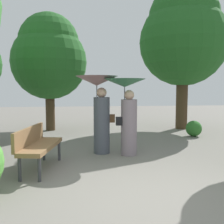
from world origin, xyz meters
TOP-DOWN VIEW (x-y plane):
  - ground_plane at (0.00, 0.00)m, footprint 40.00×40.00m
  - person_left at (-0.37, 2.62)m, footprint 1.02×1.02m
  - person_right at (0.26, 2.37)m, footprint 0.98×0.98m
  - park_bench at (-1.67, 1.45)m, footprint 0.74×1.56m
  - tree_near_right at (3.14, 6.20)m, footprint 3.36×3.36m
  - tree_far_back at (-1.96, 6.43)m, footprint 2.79×2.79m
  - bush_path_right at (2.90, 4.51)m, footprint 0.52×0.52m

SIDE VIEW (x-z plane):
  - ground_plane at x=0.00m, z-range 0.00..0.00m
  - bush_path_right at x=2.90m, z-range 0.00..0.52m
  - park_bench at x=-1.67m, z-range 0.10..0.93m
  - person_right at x=0.26m, z-range 0.28..2.09m
  - person_left at x=-0.37m, z-range 0.32..2.20m
  - tree_far_back at x=-1.96m, z-range 0.61..4.98m
  - tree_near_right at x=3.14m, z-range 0.84..6.45m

